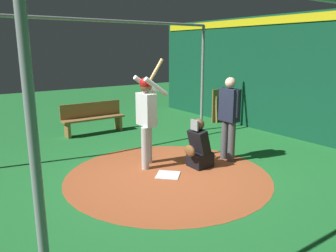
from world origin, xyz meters
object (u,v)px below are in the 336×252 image
at_px(home_plate, 168,175).
at_px(umpire, 229,114).
at_px(catcher, 199,148).
at_px(bat_rack, 221,106).
at_px(bench, 93,117).
at_px(batter, 147,113).

xyz_separation_m(home_plate, umpire, (-1.55, -0.01, 0.97)).
height_order(catcher, umpire, umpire).
xyz_separation_m(home_plate, bat_rack, (-4.05, -2.81, 0.48)).
height_order(catcher, bench, catcher).
height_order(umpire, bench, umpire).
distance_m(home_plate, umpire, 1.83).
xyz_separation_m(catcher, umpire, (-0.79, 0.02, 0.59)).
bearing_deg(catcher, bench, -80.45).
xyz_separation_m(batter, bench, (-0.15, -3.10, -0.64)).
height_order(home_plate, batter, batter).
xyz_separation_m(batter, bat_rack, (-4.08, -2.13, -0.59)).
bearing_deg(umpire, home_plate, 0.34).
xyz_separation_m(umpire, bat_rack, (-2.50, -2.80, -0.49)).
bearing_deg(batter, umpire, 156.81).
bearing_deg(bat_rack, umpire, 48.20).
xyz_separation_m(home_plate, catcher, (-0.76, -0.03, 0.38)).
distance_m(umpire, bat_rack, 3.79).
bearing_deg(catcher, batter, -39.96).
xyz_separation_m(home_plate, bench, (-0.13, -3.78, 0.43)).
distance_m(home_plate, batter, 1.27).
height_order(batter, bench, batter).
height_order(batter, catcher, batter).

